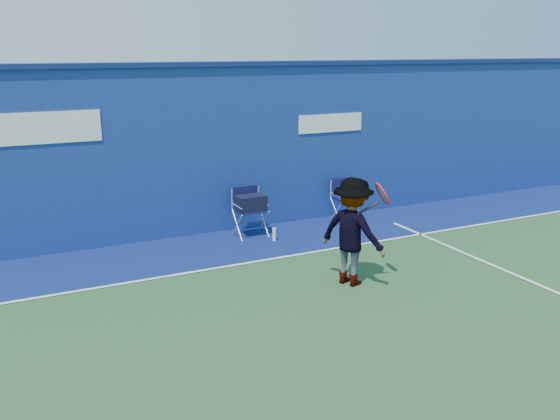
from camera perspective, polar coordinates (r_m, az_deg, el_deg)
name	(u,v)px	position (r m, az deg, el deg)	size (l,w,h in m)	color
ground	(272,376)	(6.43, -0.74, -15.69)	(80.00, 80.00, 0.00)	#294E2A
stadium_wall	(145,153)	(10.60, -12.84, 5.38)	(24.00, 0.50, 3.08)	navy
out_of_bounds_strip	(167,256)	(9.95, -10.83, -4.37)	(24.00, 1.80, 0.01)	navy
court_lines	(250,350)	(6.90, -2.91, -13.27)	(24.00, 12.00, 0.01)	white
directors_chair_left	(250,216)	(10.73, -2.87, -0.56)	(0.53, 0.49, 0.89)	silver
directors_chair_right	(347,208)	(11.74, 6.42, 0.17)	(0.50, 0.44, 0.83)	silver
water_bottle	(274,234)	(10.51, -0.56, -2.37)	(0.07, 0.07, 0.24)	white
tennis_player	(353,231)	(8.51, 7.00, -2.06)	(1.03, 1.17, 1.57)	#EA4738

